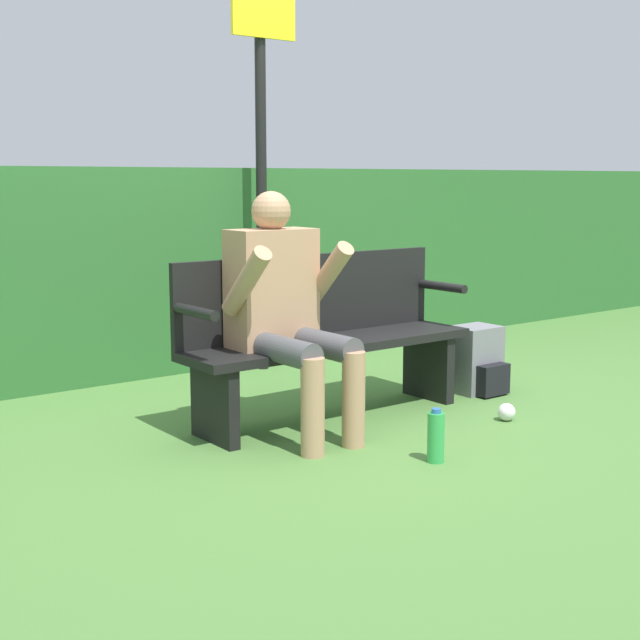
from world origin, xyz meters
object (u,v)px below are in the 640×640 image
signpost (262,143)px  parked_car (52,211)px  backpack (476,361)px  person_seated (284,304)px  park_bench (324,334)px  water_bottle (436,437)px

signpost → parked_car: signpost is taller
backpack → signpost: (-0.63, 1.31, 1.29)m
parked_car → signpost: bearing=-177.2°
person_seated → parked_car: size_ratio=0.27×
signpost → parked_car: bearing=75.5°
park_bench → signpost: bearing=70.9°
person_seated → backpack: (1.39, 0.01, -0.46)m
park_bench → person_seated: bearing=-159.2°
water_bottle → parked_car: bearing=75.7°
backpack → person_seated: bearing=-179.7°
park_bench → person_seated: size_ratio=1.39×
water_bottle → park_bench: bearing=84.9°
water_bottle → signpost: signpost is taller
park_bench → parked_car: bearing=75.0°
signpost → park_bench: bearing=-109.1°
person_seated → backpack: person_seated is taller
person_seated → backpack: 1.47m
signpost → backpack: bearing=-64.2°
parked_car → person_seated: bearing=-178.9°
person_seated → water_bottle: 0.99m
backpack → water_bottle: size_ratio=1.61×
backpack → parked_car: size_ratio=0.09×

